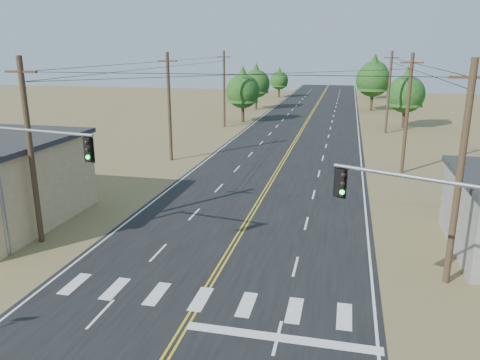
% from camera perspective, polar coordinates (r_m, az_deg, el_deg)
% --- Properties ---
extents(road, '(15.00, 200.00, 0.02)m').
position_cam_1_polar(road, '(40.73, 4.54, 1.06)').
color(road, black).
rests_on(road, ground).
extents(utility_pole_left_near, '(1.80, 0.30, 10.00)m').
position_cam_1_polar(utility_pole_left_near, '(26.97, -24.16, 3.22)').
color(utility_pole_left_near, '#4C3826').
rests_on(utility_pole_left_near, ground).
extents(utility_pole_left_mid, '(1.80, 0.30, 10.00)m').
position_cam_1_polar(utility_pole_left_mid, '(44.35, -8.62, 8.86)').
color(utility_pole_left_mid, '#4C3826').
rests_on(utility_pole_left_mid, ground).
extents(utility_pole_left_far, '(1.80, 0.30, 10.00)m').
position_cam_1_polar(utility_pole_left_far, '(63.30, -1.95, 11.07)').
color(utility_pole_left_far, '#4C3826').
rests_on(utility_pole_left_far, ground).
extents(utility_pole_right_near, '(1.80, 0.30, 10.00)m').
position_cam_1_polar(utility_pole_right_near, '(22.18, 25.22, 0.62)').
color(utility_pole_right_near, '#4C3826').
rests_on(utility_pole_right_near, ground).
extents(utility_pole_right_mid, '(1.80, 0.30, 10.00)m').
position_cam_1_polar(utility_pole_right_mid, '(41.61, 19.71, 7.68)').
color(utility_pole_right_mid, '#4C3826').
rests_on(utility_pole_right_mid, ground).
extents(utility_pole_right_far, '(1.80, 0.30, 10.00)m').
position_cam_1_polar(utility_pole_right_far, '(61.41, 17.69, 10.20)').
color(utility_pole_right_far, '#4C3826').
rests_on(utility_pole_right_far, ground).
extents(signal_mast_left, '(6.06, 1.27, 6.89)m').
position_cam_1_polar(signal_mast_left, '(24.55, -24.83, 0.98)').
color(signal_mast_left, gray).
rests_on(signal_mast_left, ground).
extents(signal_mast_right, '(5.62, 2.52, 6.55)m').
position_cam_1_polar(signal_mast_right, '(16.24, 24.71, -6.95)').
color(signal_mast_right, gray).
rests_on(signal_mast_right, ground).
extents(tree_left_near, '(4.79, 4.79, 7.99)m').
position_cam_1_polar(tree_left_near, '(67.53, 0.35, 11.18)').
color(tree_left_near, '#3F2D1E').
rests_on(tree_left_near, ground).
extents(tree_left_mid, '(4.76, 4.76, 7.93)m').
position_cam_1_polar(tree_left_mid, '(82.17, 1.97, 11.98)').
color(tree_left_mid, '#3F2D1E').
rests_on(tree_left_mid, ground).
extents(tree_left_far, '(3.89, 3.89, 6.48)m').
position_cam_1_polar(tree_left_far, '(102.92, 4.80, 12.21)').
color(tree_left_far, '#3F2D1E').
rests_on(tree_left_far, ground).
extents(tree_right_near, '(4.88, 4.88, 8.14)m').
position_cam_1_polar(tree_right_near, '(66.06, 19.60, 10.26)').
color(tree_right_near, '#3F2D1E').
rests_on(tree_right_near, ground).
extents(tree_right_mid, '(5.62, 5.62, 9.37)m').
position_cam_1_polar(tree_right_mid, '(83.19, 15.95, 12.05)').
color(tree_right_mid, '#3F2D1E').
rests_on(tree_right_mid, ground).
extents(tree_right_far, '(5.54, 5.54, 9.23)m').
position_cam_1_polar(tree_right_far, '(102.72, 16.08, 12.60)').
color(tree_right_far, '#3F2D1E').
rests_on(tree_right_far, ground).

